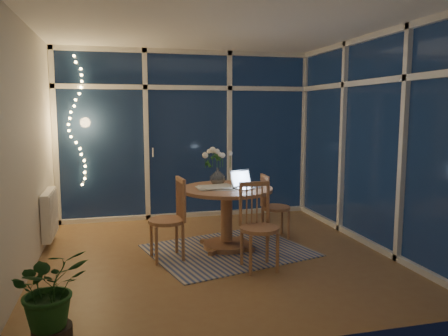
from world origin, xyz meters
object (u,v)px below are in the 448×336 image
(chair_left, at_px, (167,219))
(chair_front, at_px, (259,226))
(laptop, at_px, (247,179))
(flower_vase, at_px, (218,176))
(potted_plant, at_px, (50,297))
(chair_right, at_px, (276,206))
(dining_table, at_px, (227,218))

(chair_left, relative_size, chair_front, 1.01)
(laptop, height_order, flower_vase, laptop)
(laptop, relative_size, potted_plant, 0.42)
(chair_front, bearing_deg, chair_left, 147.60)
(chair_left, bearing_deg, potted_plant, -37.34)
(chair_right, height_order, flower_vase, flower_vase)
(chair_front, xyz_separation_m, laptop, (0.07, 0.67, 0.41))
(chair_front, distance_m, potted_plant, 2.23)
(chair_left, height_order, laptop, laptop)
(dining_table, height_order, potted_plant, potted_plant)
(laptop, bearing_deg, dining_table, 129.36)
(dining_table, height_order, chair_front, chair_front)
(dining_table, relative_size, chair_left, 1.17)
(dining_table, height_order, laptop, laptop)
(dining_table, height_order, chair_right, chair_right)
(laptop, xyz_separation_m, potted_plant, (-2.00, -1.80, -0.49))
(chair_front, relative_size, laptop, 2.96)
(chair_right, relative_size, potted_plant, 1.14)
(chair_right, xyz_separation_m, laptop, (-0.51, -0.37, 0.44))
(flower_vase, bearing_deg, chair_front, -78.30)
(chair_right, distance_m, flower_vase, 0.90)
(chair_left, bearing_deg, chair_front, 52.88)
(chair_right, relative_size, flower_vase, 4.11)
(laptop, bearing_deg, potted_plant, -165.91)
(dining_table, xyz_separation_m, chair_left, (-0.75, -0.22, 0.09))
(chair_right, bearing_deg, dining_table, 112.99)
(chair_left, xyz_separation_m, laptop, (0.99, 0.12, 0.40))
(chair_left, distance_m, chair_right, 1.57)
(dining_table, height_order, chair_left, chair_left)
(dining_table, distance_m, potted_plant, 2.59)
(chair_right, xyz_separation_m, flower_vase, (-0.79, -0.01, 0.43))
(dining_table, bearing_deg, chair_left, -163.75)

